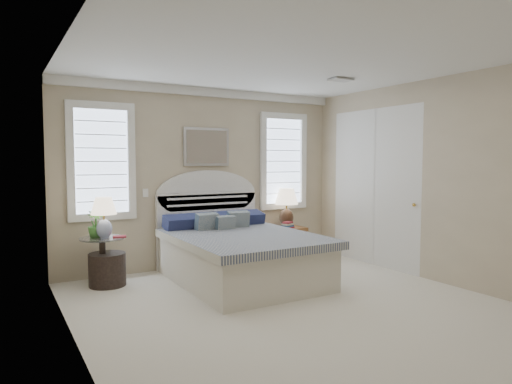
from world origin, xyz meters
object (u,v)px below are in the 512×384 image
object	(u,v)px
floor_pot	(107,269)
lamp_right	(286,203)
bed	(238,251)
nightstand_right	(289,236)
lamp_left	(104,213)
side_table_left	(103,256)

from	to	relation	value
floor_pot	lamp_right	size ratio (longest dim) A/B	0.74
bed	lamp_right	distance (m)	1.66
nightstand_right	lamp_left	distance (m)	2.99
nightstand_right	lamp_right	bearing A→B (deg)	71.80
bed	lamp_left	world-z (taller)	bed
lamp_left	lamp_right	world-z (taller)	lamp_right
nightstand_right	floor_pot	xyz separation A→B (m)	(-2.90, -0.12, -0.17)
side_table_left	lamp_right	world-z (taller)	lamp_right
nightstand_right	side_table_left	bearing A→B (deg)	-178.06
side_table_left	floor_pot	xyz separation A→B (m)	(0.05, -0.02, -0.17)
nightstand_right	lamp_right	world-z (taller)	lamp_right
bed	lamp_left	bearing A→B (deg)	161.90
side_table_left	bed	bearing A→B (deg)	-19.74
side_table_left	lamp_left	xyz separation A→B (m)	(0.02, -0.06, 0.56)
bed	lamp_left	distance (m)	1.81
side_table_left	lamp_left	world-z (taller)	lamp_left
side_table_left	nightstand_right	bearing A→B (deg)	1.94
side_table_left	floor_pot	distance (m)	0.18
lamp_right	nightstand_right	bearing A→B (deg)	-108.20
bed	lamp_right	size ratio (longest dim) A/B	3.61
side_table_left	lamp_right	xyz separation A→B (m)	(2.99, 0.23, 0.53)
bed	side_table_left	xyz separation A→B (m)	(-1.65, 0.59, 0.00)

